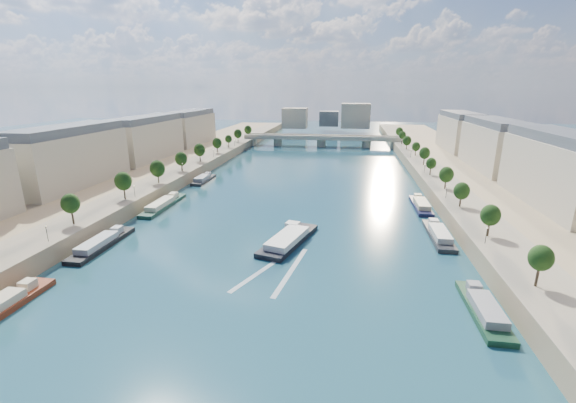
% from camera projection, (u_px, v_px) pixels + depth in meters
% --- Properties ---
extents(ground, '(700.00, 700.00, 0.00)m').
position_uv_depth(ground, '(298.00, 195.00, 153.92)').
color(ground, '#0D2B3C').
rests_on(ground, ground).
extents(quay_left, '(44.00, 520.00, 5.00)m').
position_uv_depth(quay_left, '(131.00, 182.00, 163.72)').
color(quay_left, '#9E8460').
rests_on(quay_left, ground).
extents(quay_right, '(44.00, 520.00, 5.00)m').
position_uv_depth(quay_right, '(490.00, 196.00, 142.68)').
color(quay_right, '#9E8460').
rests_on(quay_right, ground).
extents(pave_left, '(14.00, 520.00, 0.10)m').
position_uv_depth(pave_left, '(163.00, 177.00, 160.80)').
color(pave_left, gray).
rests_on(pave_left, quay_left).
extents(pave_right, '(14.00, 520.00, 0.10)m').
position_uv_depth(pave_right, '(449.00, 188.00, 144.15)').
color(pave_right, gray).
rests_on(pave_right, quay_right).
extents(trees_left, '(4.80, 268.80, 8.26)m').
position_uv_depth(trees_left, '(169.00, 164.00, 160.86)').
color(trees_left, '#382B1E').
rests_on(trees_left, ground).
extents(trees_right, '(4.80, 268.80, 8.26)m').
position_uv_depth(trees_right, '(439.00, 168.00, 152.36)').
color(trees_right, '#382B1E').
rests_on(trees_right, ground).
extents(lamps_left, '(0.36, 200.36, 4.28)m').
position_uv_depth(lamps_left, '(161.00, 177.00, 149.89)').
color(lamps_left, black).
rests_on(lamps_left, ground).
extents(lamps_right, '(0.36, 200.36, 4.28)m').
position_uv_depth(lamps_right, '(434.00, 177.00, 148.76)').
color(lamps_right, black).
rests_on(lamps_right, ground).
extents(buildings_left, '(16.00, 226.00, 23.20)m').
position_uv_depth(buildings_left, '(115.00, 145.00, 173.01)').
color(buildings_left, '#C2B295').
rests_on(buildings_left, ground).
extents(buildings_right, '(16.00, 226.00, 23.20)m').
position_uv_depth(buildings_right, '(521.00, 154.00, 148.17)').
color(buildings_right, '#C2B295').
rests_on(buildings_right, ground).
extents(skyline, '(79.00, 42.00, 22.00)m').
position_uv_depth(skyline, '(332.00, 117.00, 357.20)').
color(skyline, '#C2B295').
rests_on(skyline, ground).
extents(bridge, '(112.00, 12.00, 8.15)m').
position_uv_depth(bridge, '(321.00, 139.00, 277.46)').
color(bridge, '#C1B79E').
rests_on(bridge, ground).
extents(tour_barge, '(14.23, 27.22, 3.67)m').
position_uv_depth(tour_barge, '(288.00, 239.00, 105.97)').
color(tour_barge, black).
rests_on(tour_barge, ground).
extents(wake, '(14.48, 25.89, 0.04)m').
position_uv_depth(wake, '(278.00, 270.00, 90.47)').
color(wake, silver).
rests_on(wake, ground).
extents(moored_barges_left, '(5.00, 155.51, 3.60)m').
position_uv_depth(moored_barges_left, '(109.00, 239.00, 106.47)').
color(moored_barges_left, '#161D31').
rests_on(moored_barges_left, ground).
extents(moored_barges_right, '(5.00, 127.82, 3.60)m').
position_uv_depth(moored_barges_right, '(457.00, 266.00, 90.49)').
color(moored_barges_right, black).
rests_on(moored_barges_right, ground).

